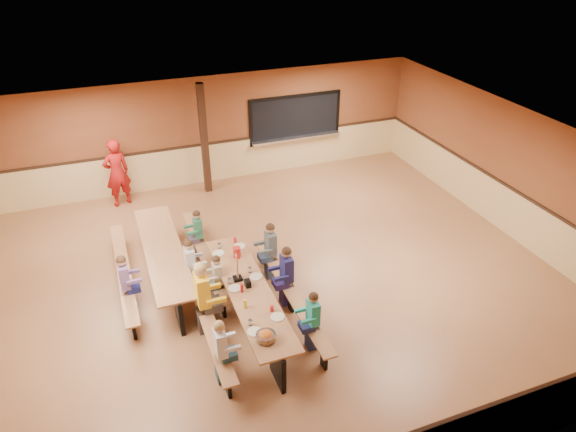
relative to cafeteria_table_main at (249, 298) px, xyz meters
name	(u,v)px	position (x,y,z in m)	size (l,w,h in m)	color
ground	(266,279)	(0.68, 1.10, -0.53)	(12.00, 12.00, 0.00)	brown
room_envelope	(265,252)	(0.68, 1.10, 0.16)	(12.04, 10.04, 3.02)	brown
kitchen_pass_through	(295,120)	(3.28, 6.06, 0.96)	(2.78, 0.28, 1.38)	black
structural_post	(204,140)	(0.48, 5.50, 0.97)	(0.18, 0.18, 3.00)	black
cafeteria_table_main	(249,298)	(0.00, 0.00, 0.00)	(1.91, 3.70, 0.74)	#9F663F
cafeteria_table_second	(164,258)	(-1.25, 1.86, 0.00)	(1.91, 3.70, 0.74)	#9F663F
seated_child_white_left	(221,352)	(-0.83, -1.21, 0.08)	(0.37, 0.30, 1.21)	silver
seated_adult_yellow	(203,298)	(-0.83, 0.06, 0.20)	(0.48, 0.40, 1.45)	yellow
seated_child_grey_left	(191,267)	(-0.83, 1.20, 0.09)	(0.38, 0.31, 1.24)	#BDBDBD
seated_child_teal_right	(313,321)	(0.83, -1.04, 0.06)	(0.35, 0.29, 1.18)	teal
seated_child_navy_right	(287,276)	(0.83, 0.23, 0.11)	(0.40, 0.33, 1.28)	navy
seated_child_char_right	(271,251)	(0.83, 1.16, 0.11)	(0.40, 0.32, 1.26)	#4F575A
seated_child_purple_sec	(126,284)	(-2.07, 1.10, 0.09)	(0.38, 0.31, 1.23)	slate
seated_child_green_sec	(199,235)	(-0.42, 2.36, 0.06)	(0.35, 0.29, 1.17)	#306E4E
seated_child_tan_sec	(218,281)	(-0.42, 0.63, 0.04)	(0.33, 0.27, 1.14)	tan
standing_woman	(117,173)	(-1.83, 5.53, 0.39)	(0.66, 0.44, 1.82)	#A21312
punch_pitcher	(237,252)	(0.08, 1.05, 0.32)	(0.16, 0.16, 0.22)	red
chip_bowl	(266,336)	(-0.12, -1.34, 0.29)	(0.32, 0.32, 0.15)	orange
napkin_dispenser	(248,283)	(0.01, 0.08, 0.28)	(0.10, 0.14, 0.13)	black
condiment_mustard	(245,304)	(-0.20, -0.47, 0.30)	(0.06, 0.06, 0.17)	yellow
condiment_ketchup	(242,288)	(-0.13, -0.04, 0.30)	(0.06, 0.06, 0.17)	#B2140F
table_paddle	(237,274)	(-0.11, 0.34, 0.35)	(0.16, 0.16, 0.56)	black
place_settings	(248,287)	(0.00, 0.00, 0.27)	(0.65, 3.30, 0.11)	beige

